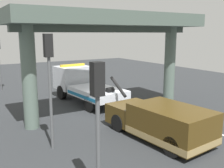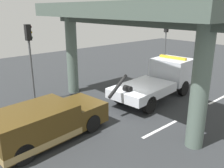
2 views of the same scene
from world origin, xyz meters
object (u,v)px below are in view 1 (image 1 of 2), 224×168
traffic_light_far (49,67)px  tow_truck_white (82,84)px  towed_van_green (161,122)px  traffic_light_near (97,102)px

traffic_light_far → tow_truck_white: bearing=-34.0°
tow_truck_white → towed_van_green: (-8.13, -0.08, -0.42)m
tow_truck_white → traffic_light_far: bearing=146.0°
towed_van_green → traffic_light_far: 5.44m
tow_truck_white → traffic_light_far: (-6.58, 4.44, 2.19)m
traffic_light_near → traffic_light_far: (4.00, 0.00, 0.50)m
tow_truck_white → traffic_light_near: (-10.58, 4.44, 1.70)m
traffic_light_near → traffic_light_far: traffic_light_far is taller
traffic_light_near → tow_truck_white: bearing=-22.7°
traffic_light_near → towed_van_green: bearing=-61.5°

